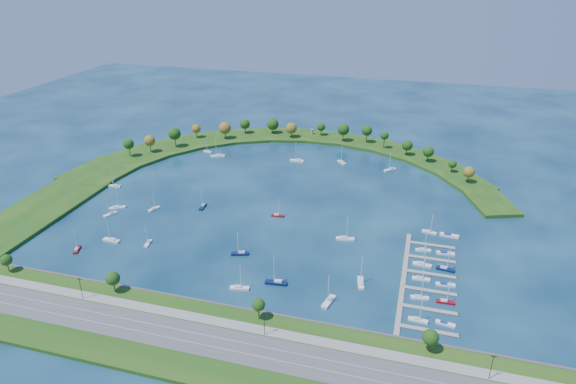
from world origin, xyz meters
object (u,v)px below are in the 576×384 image
(docked_boat_3, at_px, (445,301))
(moored_boat_0, at_px, (154,208))
(moored_boat_15, at_px, (342,162))
(docked_boat_7, at_px, (445,268))
(moored_boat_3, at_px, (110,214))
(moored_boat_9, at_px, (297,160))
(moored_boat_4, at_px, (361,282))
(moored_boat_14, at_px, (148,243))
(dock_system, at_px, (420,281))
(moored_boat_1, at_px, (240,253))
(harbor_tower, at_px, (312,132))
(docked_boat_5, at_px, (445,285))
(moored_boat_8, at_px, (278,215))
(moored_boat_18, at_px, (117,207))
(moored_boat_13, at_px, (114,185))
(moored_boat_5, at_px, (77,249))
(moored_boat_11, at_px, (218,156))
(moored_boat_17, at_px, (276,282))
(docked_boat_11, at_px, (449,235))
(docked_boat_2, at_px, (420,297))
(docked_boat_4, at_px, (421,278))
(moored_boat_7, at_px, (111,240))
(moored_boat_6, at_px, (203,206))
(moored_boat_10, at_px, (329,301))
(moored_boat_19, at_px, (390,169))
(docked_boat_1, at_px, (445,324))
(moored_boat_12, at_px, (345,238))
(moored_boat_16, at_px, (239,287))
(moored_boat_2, at_px, (208,151))
(docked_boat_0, at_px, (418,319))
(docked_boat_8, at_px, (423,249))
(docked_boat_10, at_px, (429,232))

(docked_boat_3, bearing_deg, moored_boat_0, 162.14)
(moored_boat_15, relative_size, docked_boat_7, 0.98)
(moored_boat_3, height_order, moored_boat_9, moored_boat_9)
(moored_boat_4, bearing_deg, moored_boat_14, 76.16)
(dock_system, xyz_separation_m, moored_boat_1, (-85.34, -1.35, 0.57))
(harbor_tower, xyz_separation_m, docked_boat_7, (103.82, -169.50, -3.25))
(moored_boat_3, relative_size, docked_boat_5, 1.30)
(moored_boat_8, bearing_deg, moored_boat_18, -174.92)
(moored_boat_8, distance_m, moored_boat_13, 111.32)
(moored_boat_5, xyz_separation_m, moored_boat_11, (16.09, 137.85, 0.12))
(moored_boat_17, xyz_separation_m, docked_boat_11, (73.89, 64.33, -0.26))
(docked_boat_2, height_order, docked_boat_4, docked_boat_4)
(docked_boat_4, bearing_deg, moored_boat_7, -179.99)
(moored_boat_9, bearing_deg, moored_boat_6, 65.73)
(moored_boat_7, xyz_separation_m, moored_boat_10, (116.66, -18.78, 0.01))
(moored_boat_8, distance_m, docked_boat_4, 89.32)
(dock_system, distance_m, moored_boat_15, 143.75)
(moored_boat_19, bearing_deg, docked_boat_1, 58.17)
(moored_boat_18, bearing_deg, moored_boat_12, -31.39)
(moored_boat_15, relative_size, docked_boat_5, 1.40)
(moored_boat_5, relative_size, docked_boat_7, 0.88)
(moored_boat_8, height_order, docked_boat_3, docked_boat_3)
(moored_boat_0, distance_m, moored_boat_16, 94.15)
(moored_boat_16, bearing_deg, moored_boat_5, 163.54)
(moored_boat_0, bearing_deg, docked_boat_11, -61.78)
(moored_boat_6, distance_m, moored_boat_10, 110.42)
(docked_boat_1, bearing_deg, moored_boat_5, -173.07)
(moored_boat_2, height_order, moored_boat_8, moored_boat_8)
(moored_boat_4, relative_size, moored_boat_18, 1.06)
(moored_boat_2, height_order, docked_boat_4, docked_boat_4)
(moored_boat_6, xyz_separation_m, moored_boat_19, (99.04, 86.12, 0.05))
(moored_boat_16, relative_size, docked_boat_5, 1.44)
(moored_boat_2, bearing_deg, moored_boat_17, 136.74)
(moored_boat_0, xyz_separation_m, moored_boat_8, (70.70, 11.67, -0.00))
(moored_boat_17, distance_m, moored_boat_19, 150.40)
(docked_boat_0, distance_m, docked_boat_7, 41.65)
(moored_boat_7, relative_size, moored_boat_8, 1.23)
(moored_boat_12, bearing_deg, moored_boat_1, -159.05)
(docked_boat_8, bearing_deg, moored_boat_4, -135.09)
(docked_boat_1, relative_size, docked_boat_8, 0.71)
(moored_boat_8, bearing_deg, docked_boat_8, -15.80)
(moored_boat_15, relative_size, docked_boat_4, 1.04)
(docked_boat_8, relative_size, docked_boat_10, 0.98)
(dock_system, distance_m, docked_boat_7, 16.19)
(moored_boat_0, xyz_separation_m, moored_boat_15, (90.71, 100.91, 0.03))
(docked_boat_10, bearing_deg, moored_boat_8, -167.75)
(moored_boat_18, height_order, moored_boat_19, moored_boat_19)
(moored_boat_4, relative_size, moored_boat_7, 1.03)
(docked_boat_0, bearing_deg, moored_boat_13, 160.78)
(docked_boat_8, bearing_deg, moored_boat_2, 138.50)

